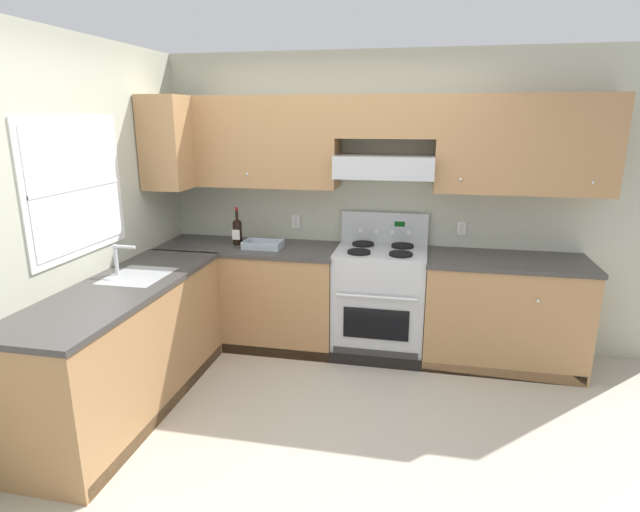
{
  "coord_description": "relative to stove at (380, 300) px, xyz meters",
  "views": [
    {
      "loc": [
        0.74,
        -2.93,
        2.01
      ],
      "look_at": [
        -0.01,
        0.7,
        1.0
      ],
      "focal_mm": 28.82,
      "sensor_mm": 36.0,
      "label": 1
    }
  ],
  "objects": [
    {
      "name": "wine_bottle",
      "position": [
        -1.27,
        0.01,
        0.56
      ],
      "size": [
        0.08,
        0.08,
        0.33
      ],
      "color": "black",
      "rests_on": "counter_back_run"
    },
    {
      "name": "ground_plane",
      "position": [
        -0.4,
        -1.25,
        -0.48
      ],
      "size": [
        7.04,
        7.04,
        0.0
      ],
      "primitive_type": "plane",
      "color": "#B2AA99"
    },
    {
      "name": "counter_left_run",
      "position": [
        -1.64,
        -1.25,
        -0.02
      ],
      "size": [
        0.63,
        1.91,
        1.13
      ],
      "color": "#A87A4C",
      "rests_on": "ground_plane"
    },
    {
      "name": "bowl",
      "position": [
        -1.02,
        -0.07,
        0.45
      ],
      "size": [
        0.33,
        0.21,
        0.06
      ],
      "color": "#9EADB7",
      "rests_on": "counter_back_run"
    },
    {
      "name": "counter_back_run",
      "position": [
        -0.18,
        -0.01,
        -0.03
      ],
      "size": [
        3.6,
        0.65,
        0.91
      ],
      "color": "#A87A4C",
      "rests_on": "ground_plane"
    },
    {
      "name": "wall_back",
      "position": [
        0.01,
        0.27,
        1.0
      ],
      "size": [
        4.68,
        0.57,
        2.55
      ],
      "color": "#B7BAA3",
      "rests_on": "ground_plane"
    },
    {
      "name": "wall_left",
      "position": [
        -1.99,
        -1.03,
        0.87
      ],
      "size": [
        0.47,
        4.0,
        2.55
      ],
      "color": "#B7BAA3",
      "rests_on": "ground_plane"
    },
    {
      "name": "stove",
      "position": [
        0.0,
        0.0,
        0.0
      ],
      "size": [
        0.76,
        0.62,
        1.2
      ],
      "color": "#B7BABC",
      "rests_on": "ground_plane"
    }
  ]
}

